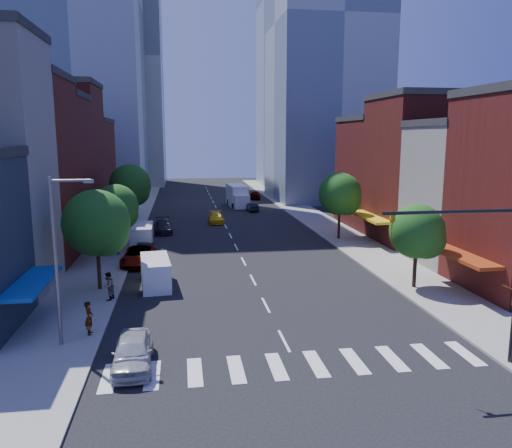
{
  "coord_description": "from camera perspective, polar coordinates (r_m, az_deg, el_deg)",
  "views": [
    {
      "loc": [
        -5.43,
        -25.51,
        11.17
      ],
      "look_at": [
        -0.2,
        9.1,
        5.0
      ],
      "focal_mm": 35.0,
      "sensor_mm": 36.0,
      "label": 1
    }
  ],
  "objects": [
    {
      "name": "tree_left_near",
      "position": [
        37.45,
        -17.55,
        -0.17
      ],
      "size": [
        4.8,
        4.8,
        7.3
      ],
      "color": "black",
      "rests_on": "sidewalk_left"
    },
    {
      "name": "tower_ne",
      "position": [
        93.06,
        8.02,
        21.58
      ],
      "size": [
        18.0,
        20.0,
        60.0
      ],
      "primitive_type": "cube",
      "color": "#9EA5AD",
      "rests_on": "ground"
    },
    {
      "name": "cargo_van_near",
      "position": [
        38.34,
        -11.41,
        -5.48
      ],
      "size": [
        2.52,
        5.26,
        2.16
      ],
      "rotation": [
        0.0,
        0.0,
        0.1
      ],
      "color": "white",
      "rests_on": "ground"
    },
    {
      "name": "bldg_right_1",
      "position": [
        48.64,
        24.42,
        3.0
      ],
      "size": [
        12.0,
        8.0,
        12.0
      ],
      "primitive_type": "cube",
      "color": "beige",
      "rests_on": "ground"
    },
    {
      "name": "tower_far_e",
      "position": [
        117.94,
        6.72,
        24.08
      ],
      "size": [
        22.0,
        22.0,
        80.0
      ],
      "primitive_type": "cube",
      "color": "#8C99A8",
      "rests_on": "ground"
    },
    {
      "name": "taxi",
      "position": [
        65.34,
        -4.59,
        0.73
      ],
      "size": [
        2.01,
        4.76,
        1.37
      ],
      "primitive_type": "imported",
      "rotation": [
        0.0,
        0.0,
        -0.02
      ],
      "color": "yellow",
      "rests_on": "ground"
    },
    {
      "name": "cargo_van_far",
      "position": [
        52.35,
        -12.89,
        -1.33
      ],
      "size": [
        2.26,
        5.34,
        2.25
      ],
      "rotation": [
        0.0,
        0.0,
        0.02
      ],
      "color": "white",
      "rests_on": "ground"
    },
    {
      "name": "pedestrian_near",
      "position": [
        30.02,
        -18.54,
        -10.14
      ],
      "size": [
        0.5,
        0.73,
        1.91
      ],
      "primitive_type": "imported",
      "rotation": [
        0.0,
        0.0,
        1.64
      ],
      "color": "#999999",
      "rests_on": "sidewalk_left"
    },
    {
      "name": "tower_far_w",
      "position": [
        122.33,
        -15.12,
        17.57
      ],
      "size": [
        18.0,
        18.0,
        56.0
      ],
      "primitive_type": "cube",
      "color": "#9EA5AD",
      "rests_on": "ground"
    },
    {
      "name": "tree_left_far",
      "position": [
        62.01,
        -14.06,
        4.18
      ],
      "size": [
        5.0,
        5.0,
        7.75
      ],
      "color": "black",
      "rests_on": "sidewalk_left"
    },
    {
      "name": "crosswalk",
      "position": [
        25.71,
        4.65,
        -15.78
      ],
      "size": [
        19.0,
        3.0,
        0.01
      ],
      "primitive_type": "cube",
      "color": "silver",
      "rests_on": "ground"
    },
    {
      "name": "parked_car_rear",
      "position": [
        59.59,
        -10.56,
        -0.24
      ],
      "size": [
        2.46,
        5.3,
        1.5
      ],
      "primitive_type": "imported",
      "rotation": [
        0.0,
        0.0,
        0.07
      ],
      "color": "black",
      "rests_on": "ground"
    },
    {
      "name": "parked_car_front",
      "position": [
        25.82,
        -13.9,
        -13.99
      ],
      "size": [
        1.99,
        4.73,
        1.6
      ],
      "primitive_type": "imported",
      "rotation": [
        0.0,
        0.0,
        0.02
      ],
      "color": "#B2B2B7",
      "rests_on": "ground"
    },
    {
      "name": "tree_left_mid",
      "position": [
        48.26,
        -15.56,
        1.72
      ],
      "size": [
        4.2,
        4.2,
        6.65
      ],
      "color": "black",
      "rests_on": "sidewalk_left"
    },
    {
      "name": "bldg_left_5",
      "position": [
        74.31,
        -20.78,
        5.75
      ],
      "size": [
        12.0,
        10.0,
        13.0
      ],
      "primitive_type": "cube",
      "color": "#591716",
      "rests_on": "ground"
    },
    {
      "name": "tree_right_near",
      "position": [
        38.19,
        18.15,
        -1.04
      ],
      "size": [
        4.0,
        4.0,
        6.2
      ],
      "color": "black",
      "rests_on": "sidewalk_right"
    },
    {
      "name": "pedestrian_far",
      "position": [
        35.59,
        -16.54,
        -6.83
      ],
      "size": [
        1.03,
        1.15,
        1.94
      ],
      "primitive_type": "imported",
      "rotation": [
        0.0,
        0.0,
        -1.95
      ],
      "color": "#999999",
      "rests_on": "sidewalk_left"
    },
    {
      "name": "traffic_car_far",
      "position": [
        89.82,
        -0.13,
        3.3
      ],
      "size": [
        1.75,
        4.15,
        1.4
      ],
      "primitive_type": "imported",
      "rotation": [
        0.0,
        0.0,
        3.12
      ],
      "color": "#999999",
      "rests_on": "ground"
    },
    {
      "name": "parked_car_third",
      "position": [
        45.17,
        -13.3,
        -3.58
      ],
      "size": [
        2.92,
        5.74,
        1.55
      ],
      "primitive_type": "imported",
      "rotation": [
        0.0,
        0.0,
        -0.06
      ],
      "color": "#999999",
      "rests_on": "ground"
    },
    {
      "name": "traffic_car_oncoming",
      "position": [
        75.31,
        -0.44,
        1.95
      ],
      "size": [
        1.61,
        3.94,
        1.27
      ],
      "primitive_type": "imported",
      "rotation": [
        0.0,
        0.0,
        3.21
      ],
      "color": "black",
      "rests_on": "ground"
    },
    {
      "name": "bldg_right_2",
      "position": [
        56.24,
        19.56,
        5.68
      ],
      "size": [
        12.0,
        10.0,
        15.0
      ],
      "primitive_type": "cube",
      "color": "#571714",
      "rests_on": "ground"
    },
    {
      "name": "streetlight",
      "position": [
        27.9,
        -21.62,
        -2.92
      ],
      "size": [
        2.25,
        0.25,
        9.0
      ],
      "color": "slate",
      "rests_on": "sidewalk_left"
    },
    {
      "name": "bldg_left_4",
      "position": [
        64.96,
        -22.62,
        6.88
      ],
      "size": [
        12.0,
        9.0,
        17.0
      ],
      "primitive_type": "cube",
      "color": "#571714",
      "rests_on": "ground"
    },
    {
      "name": "traffic_signal",
      "position": [
        26.96,
        26.74,
        -6.18
      ],
      "size": [
        7.24,
        2.24,
        8.0
      ],
      "color": "black",
      "rests_on": "sidewalk_right"
    },
    {
      "name": "sidewalk_right",
      "position": [
        68.82,
        6.63,
        0.65
      ],
      "size": [
        5.0,
        120.0,
        0.15
      ],
      "primitive_type": "cube",
      "color": "gray",
      "rests_on": "ground"
    },
    {
      "name": "bldg_left_3",
      "position": [
        56.81,
        -24.59,
        5.39
      ],
      "size": [
        12.0,
        8.0,
        15.0
      ],
      "primitive_type": "cube",
      "color": "#591716",
      "rests_on": "ground"
    },
    {
      "name": "tree_right_far",
      "position": [
        54.56,
        9.73,
        3.22
      ],
      "size": [
        4.6,
        4.6,
        7.2
      ],
      "color": "black",
      "rests_on": "sidewalk_right"
    },
    {
      "name": "parked_car_second",
      "position": [
        47.93,
        -12.61,
        -2.94
      ],
      "size": [
        1.61,
        3.98,
        1.28
      ],
      "primitive_type": "imported",
      "rotation": [
        0.0,
        0.0,
        -0.06
      ],
      "color": "black",
      "rests_on": "ground"
    },
    {
      "name": "bldg_right_3",
      "position": [
        65.28,
        15.39,
        5.54
      ],
      "size": [
        12.0,
        10.0,
        13.0
      ],
      "primitive_type": "cube",
      "color": "#591716",
      "rests_on": "ground"
    },
    {
      "name": "ground",
      "position": [
        28.37,
        3.23,
        -13.2
      ],
      "size": [
        220.0,
        220.0,
        0.0
      ],
      "primitive_type": "plane",
      "color": "black",
      "rests_on": "ground"
    },
    {
      "name": "box_truck",
      "position": [
        80.48,
        -2.13,
        3.17
      ],
      "size": [
        3.06,
        8.63,
        3.42
      ],
      "rotation": [
        0.0,
        0.0,
        0.06
      ],
      "color": "white",
      "rests_on": "ground"
    },
    {
      "name": "sidewalk_left",
      "position": [
        66.82,
        -14.54,
        0.12
      ],
      "size": [
        5.0,
        120.0,
        0.15
      ],
      "primitive_type": "cube",
      "color": "gray",
      "rests_on": "ground"
    }
  ]
}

